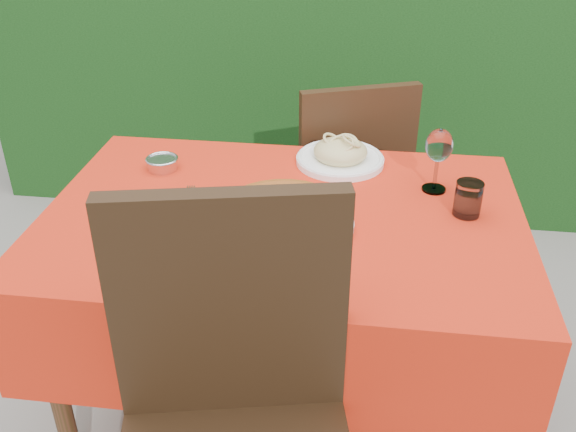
# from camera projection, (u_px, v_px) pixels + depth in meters

# --- Properties ---
(ground) EXTENTS (60.00, 60.00, 0.00)m
(ground) POSITION_uv_depth(u_px,v_px,m) (284.00, 413.00, 2.07)
(ground) COLOR slate
(ground) RESTS_ON ground
(hedge) EXTENTS (3.20, 0.55, 1.78)m
(hedge) POSITION_uv_depth(u_px,v_px,m) (330.00, 13.00, 2.93)
(hedge) COLOR black
(hedge) RESTS_ON ground
(dining_table) EXTENTS (1.26, 0.86, 0.75)m
(dining_table) POSITION_uv_depth(u_px,v_px,m) (283.00, 260.00, 1.76)
(dining_table) COLOR #4D2A18
(dining_table) RESTS_ON ground
(chair_near) EXTENTS (0.56, 0.56, 1.05)m
(chair_near) POSITION_uv_depth(u_px,v_px,m) (234.00, 419.00, 1.27)
(chair_near) COLOR black
(chair_near) RESTS_ON ground
(chair_far) EXTENTS (0.53, 0.53, 0.91)m
(chair_far) POSITION_uv_depth(u_px,v_px,m) (347.00, 180.00, 2.35)
(chair_far) COLOR black
(chair_far) RESTS_ON ground
(pizza_plate) EXTENTS (0.40, 0.40, 0.07)m
(pizza_plate) POSITION_uv_depth(u_px,v_px,m) (283.00, 216.00, 1.61)
(pizza_plate) COLOR silver
(pizza_plate) RESTS_ON dining_table
(pasta_plate) EXTENTS (0.27, 0.27, 0.08)m
(pasta_plate) POSITION_uv_depth(u_px,v_px,m) (340.00, 155.00, 1.93)
(pasta_plate) COLOR white
(pasta_plate) RESTS_ON dining_table
(water_glass) EXTENTS (0.07, 0.07, 0.09)m
(water_glass) POSITION_uv_depth(u_px,v_px,m) (468.00, 200.00, 1.66)
(water_glass) COLOR silver
(water_glass) RESTS_ON dining_table
(wine_glass) EXTENTS (0.07, 0.07, 0.18)m
(wine_glass) POSITION_uv_depth(u_px,v_px,m) (439.00, 148.00, 1.73)
(wine_glass) COLOR silver
(wine_glass) RESTS_ON dining_table
(fork) EXTENTS (0.05, 0.20, 0.01)m
(fork) POSITION_uv_depth(u_px,v_px,m) (185.00, 206.00, 1.71)
(fork) COLOR silver
(fork) RESTS_ON dining_table
(steel_ramekin) EXTENTS (0.09, 0.09, 0.03)m
(steel_ramekin) POSITION_uv_depth(u_px,v_px,m) (162.00, 164.00, 1.90)
(steel_ramekin) COLOR silver
(steel_ramekin) RESTS_ON dining_table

